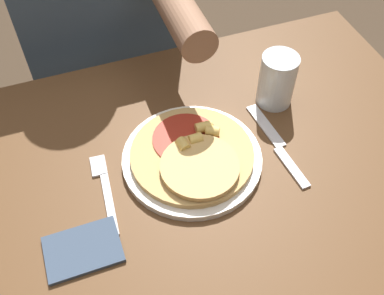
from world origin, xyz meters
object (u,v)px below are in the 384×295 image
object	(u,v)px
fork	(105,188)
knife	(278,145)
pizza	(194,155)
person_diner	(100,16)
drinking_glass	(277,80)
dining_table	(189,215)
plate	(192,159)

from	to	relation	value
fork	knife	xyz separation A→B (m)	(0.34, -0.02, 0.00)
pizza	person_diner	distance (m)	0.52
fork	drinking_glass	size ratio (longest dim) A/B	1.56
fork	drinking_glass	xyz separation A→B (m)	(0.38, 0.10, 0.05)
dining_table	drinking_glass	world-z (taller)	drinking_glass
fork	knife	distance (m)	0.34
dining_table	pizza	bearing A→B (deg)	57.22
pizza	person_diner	size ratio (longest dim) A/B	0.19
dining_table	plate	bearing A→B (deg)	61.83
pizza	plate	bearing A→B (deg)	102.08
plate	pizza	world-z (taller)	pizza
dining_table	knife	distance (m)	0.23
dining_table	pizza	world-z (taller)	pizza
knife	drinking_glass	xyz separation A→B (m)	(0.05, 0.12, 0.05)
person_diner	plate	bearing A→B (deg)	-83.16
dining_table	fork	world-z (taller)	fork
fork	pizza	bearing A→B (deg)	0.14
knife	person_diner	xyz separation A→B (m)	(-0.23, 0.53, 0.00)
plate	dining_table	bearing A→B (deg)	-118.17
plate	pizza	size ratio (longest dim) A/B	1.14
dining_table	fork	distance (m)	0.20
plate	person_diner	distance (m)	0.51
person_diner	drinking_glass	bearing A→B (deg)	-56.28
plate	person_diner	xyz separation A→B (m)	(-0.06, 0.51, -0.00)
drinking_glass	person_diner	xyz separation A→B (m)	(-0.28, 0.41, -0.05)
knife	drinking_glass	bearing A→B (deg)	67.66
fork	drinking_glass	world-z (taller)	drinking_glass
plate	drinking_glass	bearing A→B (deg)	23.39
pizza	fork	bearing A→B (deg)	-179.86
dining_table	knife	xyz separation A→B (m)	(0.19, 0.02, 0.12)
knife	drinking_glass	world-z (taller)	drinking_glass
knife	fork	bearing A→B (deg)	177.01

